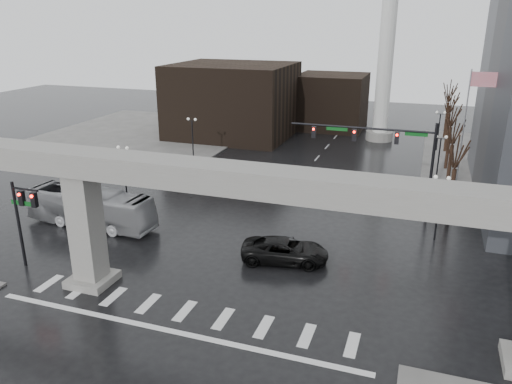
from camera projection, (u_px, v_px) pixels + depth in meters
ground at (192, 302)px, 29.58m from camera, size 160.00×160.00×0.00m
sidewalk_nw at (138, 138)px, 69.69m from camera, size 28.00×36.00×0.15m
elevated_guideway at (208, 195)px, 26.91m from camera, size 48.00×2.60×8.70m
building_far_left at (233, 100)px, 69.70m from camera, size 16.00×14.00×10.00m
building_far_mid at (331, 101)px, 75.24m from camera, size 10.00×10.00×8.00m
smokestack at (387, 39)px, 64.33m from camera, size 3.60×3.60×30.00m
signal_mast_arm at (386, 146)px, 41.64m from camera, size 12.12×0.43×8.00m
signal_left_pole at (23, 211)px, 32.46m from camera, size 2.30×0.30×6.00m
flagpole_assembly at (468, 123)px, 41.98m from camera, size 2.06×0.12×12.00m
lamp_right_0 at (440, 197)px, 36.75m from camera, size 1.22×0.32×5.11m
lamp_right_1 at (439, 151)px, 49.23m from camera, size 1.22×0.32×5.11m
lamp_right_2 at (439, 124)px, 61.71m from camera, size 1.22×0.32×5.11m
lamp_left_0 at (124, 164)px, 45.09m from camera, size 1.22×0.32×5.11m
lamp_left_1 at (192, 132)px, 57.57m from camera, size 1.22×0.32×5.11m
lamp_left_2 at (236, 112)px, 70.05m from camera, size 1.22×0.32×5.11m
tree_right_0 at (452, 190)px, 40.23m from camera, size 1.09×1.58×7.50m
tree_right_1 at (450, 164)px, 47.35m from camera, size 1.09×1.61×7.67m
tree_right_2 at (449, 144)px, 54.46m from camera, size 1.10×1.63×7.85m
tree_right_3 at (448, 129)px, 61.57m from camera, size 1.11×1.66×8.02m
tree_right_4 at (447, 117)px, 68.68m from camera, size 1.12×1.69×8.19m
pickup_truck at (285, 251)px, 34.24m from camera, size 6.36×3.77×1.66m
city_bus at (90, 208)px, 39.96m from camera, size 11.22×3.19×3.09m
far_car at (291, 172)px, 52.29m from camera, size 1.86×3.92×1.29m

